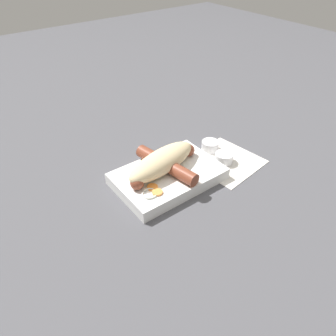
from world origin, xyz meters
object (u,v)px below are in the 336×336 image
(food_tray, at_px, (168,176))
(sausage, at_px, (164,166))
(bread_roll, at_px, (162,161))
(condiment_cup_far, at_px, (210,146))
(condiment_cup_near, at_px, (224,159))

(food_tray, bearing_deg, sausage, 125.22)
(bread_roll, relative_size, condiment_cup_far, 4.45)
(bread_roll, xyz_separation_m, sausage, (0.00, -0.00, -0.01))
(food_tray, distance_m, condiment_cup_near, 0.16)
(food_tray, relative_size, bread_roll, 1.20)
(condiment_cup_far, bearing_deg, food_tray, -167.64)
(sausage, distance_m, condiment_cup_near, 0.17)
(sausage, bearing_deg, condiment_cup_far, 9.80)
(condiment_cup_near, height_order, condiment_cup_far, same)
(sausage, bearing_deg, food_tray, -54.78)
(sausage, height_order, condiment_cup_far, sausage)
(food_tray, distance_m, condiment_cup_far, 0.17)
(food_tray, xyz_separation_m, sausage, (-0.00, 0.01, 0.03))
(bread_roll, relative_size, condiment_cup_near, 4.45)
(food_tray, bearing_deg, bread_roll, 123.73)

